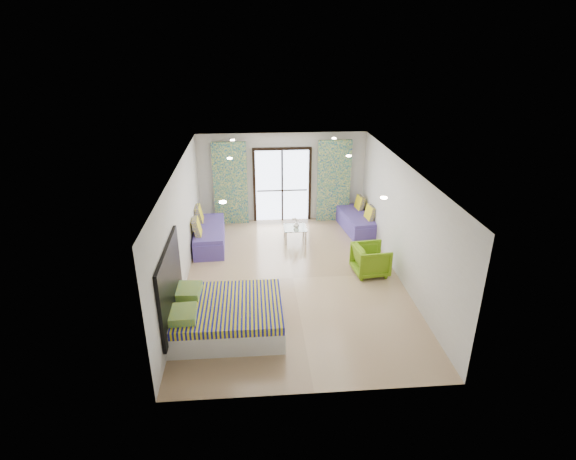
{
  "coord_description": "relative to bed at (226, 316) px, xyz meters",
  "views": [
    {
      "loc": [
        -0.87,
        -9.27,
        5.26
      ],
      "look_at": [
        -0.1,
        0.22,
        1.15
      ],
      "focal_mm": 28.0,
      "sensor_mm": 36.0,
      "label": 1
    }
  ],
  "objects": [
    {
      "name": "headboard",
      "position": [
        -0.98,
        0.0,
        0.74
      ],
      "size": [
        0.06,
        2.1,
        1.5
      ],
      "primitive_type": "cube",
      "color": "black",
      "rests_on": "floor"
    },
    {
      "name": "bed",
      "position": [
        0.0,
        0.0,
        0.0
      ],
      "size": [
        2.13,
        1.74,
        0.73
      ],
      "color": "silver",
      "rests_on": "floor"
    },
    {
      "name": "curtain_left",
      "position": [
        -0.07,
        5.48,
        0.94
      ],
      "size": [
        1.0,
        0.1,
        2.5
      ],
      "primitive_type": "cube",
      "color": "white",
      "rests_on": "floor"
    },
    {
      "name": "downlight_a",
      "position": [
        0.08,
        -0.09,
        2.36
      ],
      "size": [
        0.12,
        0.12,
        0.02
      ],
      "primitive_type": "cylinder",
      "color": "#FFE0B2",
      "rests_on": "ceiling"
    },
    {
      "name": "downlight_f",
      "position": [
        2.88,
        4.91,
        2.36
      ],
      "size": [
        0.12,
        0.12,
        0.02
      ],
      "primitive_type": "cylinder",
      "color": "#FFE0B2",
      "rests_on": "ceiling"
    },
    {
      "name": "balcony_rail",
      "position": [
        1.48,
        5.64,
        0.64
      ],
      "size": [
        1.52,
        0.03,
        0.04
      ],
      "primitive_type": "cube",
      "color": "#595451",
      "rests_on": "balcony_door"
    },
    {
      "name": "downlight_d",
      "position": [
        2.88,
        2.91,
        2.36
      ],
      "size": [
        0.12,
        0.12,
        0.02
      ],
      "primitive_type": "cylinder",
      "color": "#FFE0B2",
      "rests_on": "ceiling"
    },
    {
      "name": "balcony_door",
      "position": [
        1.48,
        5.64,
        0.95
      ],
      "size": [
        1.76,
        0.08,
        2.28
      ],
      "color": "black",
      "rests_on": "floor"
    },
    {
      "name": "ceiling",
      "position": [
        1.48,
        1.91,
        2.39
      ],
      "size": [
        5.0,
        7.5,
        0.01
      ],
      "primitive_type": null,
      "color": "silver",
      "rests_on": "ground"
    },
    {
      "name": "coffee_table",
      "position": [
        1.72,
        4.0,
        0.06
      ],
      "size": [
        0.62,
        0.62,
        0.72
      ],
      "rotation": [
        0.0,
        0.0,
        -0.0
      ],
      "color": "silver",
      "rests_on": "floor"
    },
    {
      "name": "downlight_e",
      "position": [
        0.08,
        4.91,
        2.36
      ],
      "size": [
        0.12,
        0.12,
        0.02
      ],
      "primitive_type": "cylinder",
      "color": "#FFE0B2",
      "rests_on": "ceiling"
    },
    {
      "name": "wall_left",
      "position": [
        -1.02,
        1.91,
        1.04
      ],
      "size": [
        0.01,
        7.5,
        2.7
      ],
      "primitive_type": null,
      "color": "silver",
      "rests_on": "ground"
    },
    {
      "name": "curtain_right",
      "position": [
        3.03,
        5.48,
        0.94
      ],
      "size": [
        1.0,
        0.1,
        2.5
      ],
      "primitive_type": "cube",
      "color": "white",
      "rests_on": "floor"
    },
    {
      "name": "daybed_right",
      "position": [
        3.59,
        4.65,
        -0.03
      ],
      "size": [
        0.91,
        1.87,
        0.89
      ],
      "rotation": [
        0.0,
        0.0,
        0.12
      ],
      "color": "#4F3F97",
      "rests_on": "floor"
    },
    {
      "name": "downlight_c",
      "position": [
        0.08,
        2.91,
        2.36
      ],
      "size": [
        0.12,
        0.12,
        0.02
      ],
      "primitive_type": "cylinder",
      "color": "#FFE0B2",
      "rests_on": "ceiling"
    },
    {
      "name": "daybed_left",
      "position": [
        -0.64,
        3.91,
        0.0
      ],
      "size": [
        0.87,
        2.04,
        0.99
      ],
      "rotation": [
        0.0,
        0.0,
        0.05
      ],
      "color": "#4F3F97",
      "rests_on": "floor"
    },
    {
      "name": "wall_right",
      "position": [
        3.98,
        1.91,
        1.04
      ],
      "size": [
        0.01,
        7.5,
        2.7
      ],
      "primitive_type": null,
      "color": "silver",
      "rests_on": "ground"
    },
    {
      "name": "wall_back",
      "position": [
        1.48,
        5.66,
        1.04
      ],
      "size": [
        5.0,
        0.01,
        2.7
      ],
      "primitive_type": null,
      "color": "silver",
      "rests_on": "ground"
    },
    {
      "name": "armchair",
      "position": [
        3.34,
        2.0,
        0.1
      ],
      "size": [
        0.81,
        0.85,
        0.8
      ],
      "primitive_type": "imported",
      "rotation": [
        0.0,
        0.0,
        1.67
      ],
      "color": "#699813",
      "rests_on": "floor"
    },
    {
      "name": "downlight_b",
      "position": [
        2.88,
        -0.09,
        2.36
      ],
      "size": [
        0.12,
        0.12,
        0.02
      ],
      "primitive_type": "cylinder",
      "color": "#FFE0B2",
      "rests_on": "ceiling"
    },
    {
      "name": "switch_plate",
      "position": [
        -0.99,
        1.25,
        0.74
      ],
      "size": [
        0.02,
        0.1,
        0.1
      ],
      "primitive_type": "cube",
      "color": "silver",
      "rests_on": "wall_left"
    },
    {
      "name": "vase",
      "position": [
        1.75,
        3.98,
        0.19
      ],
      "size": [
        0.19,
        0.2,
        0.17
      ],
      "primitive_type": "imported",
      "rotation": [
        0.0,
        0.0,
        -0.12
      ],
      "color": "white",
      "rests_on": "coffee_table"
    },
    {
      "name": "wall_front",
      "position": [
        1.48,
        -1.84,
        1.04
      ],
      "size": [
        5.0,
        0.01,
        2.7
      ],
      "primitive_type": null,
      "color": "silver",
      "rests_on": "ground"
    },
    {
      "name": "floor",
      "position": [
        1.48,
        1.91,
        -0.31
      ],
      "size": [
        5.0,
        7.5,
        0.01
      ],
      "primitive_type": null,
      "color": "#977A5A",
      "rests_on": "ground"
    }
  ]
}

